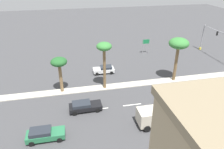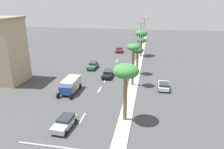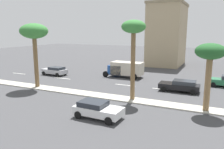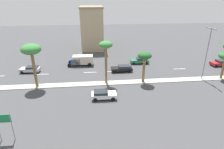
# 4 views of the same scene
# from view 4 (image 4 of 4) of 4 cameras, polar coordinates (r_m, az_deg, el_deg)

# --- Properties ---
(ground_plane) EXTENTS (160.00, 160.00, 0.00)m
(ground_plane) POSITION_cam_4_polar(r_m,az_deg,el_deg) (36.43, 8.70, -2.22)
(ground_plane) COLOR #424244
(median_curb) EXTENTS (1.80, 84.67, 0.12)m
(median_curb) POSITION_cam_4_polar(r_m,az_deg,el_deg) (39.77, 21.95, -1.40)
(median_curb) COLOR #B7B2A3
(median_curb) RESTS_ON ground
(lane_stripe_left) EXTENTS (0.20, 2.80, 0.01)m
(lane_stripe_left) POSITION_cam_4_polar(r_m,az_deg,el_deg) (42.15, -20.69, 0.06)
(lane_stripe_left) COLOR silver
(lane_stripe_left) RESTS_ON ground
(lane_stripe_trailing) EXTENTS (0.20, 2.80, 0.01)m
(lane_stripe_trailing) POSITION_cam_4_polar(r_m,az_deg,el_deg) (40.71, -6.75, 0.65)
(lane_stripe_trailing) COLOR silver
(lane_stripe_trailing) RESTS_ON ground
(lane_stripe_outboard) EXTENTS (0.20, 2.80, 0.01)m
(lane_stripe_outboard) POSITION_cam_4_polar(r_m,az_deg,el_deg) (40.93, 0.33, 0.94)
(lane_stripe_outboard) COLOR silver
(lane_stripe_outboard) RESTS_ON ground
(lane_stripe_inboard) EXTENTS (0.20, 2.80, 0.01)m
(lane_stripe_inboard) POSITION_cam_4_polar(r_m,az_deg,el_deg) (45.16, 20.01, 1.65)
(lane_stripe_inboard) COLOR silver
(lane_stripe_inboard) RESTS_ON ground
(directional_road_sign) EXTENTS (0.10, 1.67, 3.45)m
(directional_road_sign) POSITION_cam_4_polar(r_m,az_deg,el_deg) (24.25, -30.30, -12.41)
(directional_road_sign) COLOR gray
(directional_road_sign) RESTS_ON ground
(commercial_building) EXTENTS (10.74, 6.77, 12.61)m
(commercial_building) POSITION_cam_4_polar(r_m,az_deg,el_deg) (59.36, -6.16, 14.05)
(commercial_building) COLOR tan
(commercial_building) RESTS_ON ground
(palm_tree_outboard) EXTENTS (3.36, 3.36, 7.83)m
(palm_tree_outboard) POSITION_cam_4_polar(r_m,az_deg,el_deg) (34.61, -23.55, 6.67)
(palm_tree_outboard) COLOR brown
(palm_tree_outboard) RESTS_ON median_curb
(palm_tree_near) EXTENTS (2.41, 2.41, 8.00)m
(palm_tree_near) POSITION_cam_4_polar(r_m,az_deg,el_deg) (33.19, -1.91, 8.12)
(palm_tree_near) COLOR brown
(palm_tree_near) RESTS_ON median_curb
(palm_tree_left) EXTENTS (2.54, 2.54, 5.92)m
(palm_tree_left) POSITION_cam_4_polar(r_m,az_deg,el_deg) (34.58, 9.97, 5.21)
(palm_tree_left) COLOR olive
(palm_tree_left) RESTS_ON median_curb
(street_lamp_inboard) EXTENTS (2.90, 0.24, 9.98)m
(street_lamp_inboard) POSITION_cam_4_polar(r_m,az_deg,el_deg) (39.36, 27.20, 6.62)
(street_lamp_inboard) COLOR gray
(street_lamp_inboard) RESTS_ON median_curb
(sedan_white_far) EXTENTS (2.08, 4.04, 1.37)m
(sedan_white_far) POSITION_cam_4_polar(r_m,az_deg,el_deg) (30.03, -2.71, -6.13)
(sedan_white_far) COLOR silver
(sedan_white_far) RESTS_ON ground
(sedan_green_near) EXTENTS (1.94, 4.48, 1.47)m
(sedan_green_near) POSITION_cam_4_polar(r_m,az_deg,el_deg) (46.18, 8.58, 4.30)
(sedan_green_near) COLOR #287047
(sedan_green_near) RESTS_ON ground
(sedan_silver_inboard) EXTENTS (2.18, 4.26, 1.36)m
(sedan_silver_inboard) POSITION_cam_4_polar(r_m,az_deg,el_deg) (43.97, -23.74, 1.54)
(sedan_silver_inboard) COLOR #B2B2B7
(sedan_silver_inboard) RESTS_ON ground
(sedan_black_front) EXTENTS (2.08, 4.63, 1.36)m
(sedan_black_front) POSITION_cam_4_polar(r_m,az_deg,el_deg) (40.78, 3.16, 1.93)
(sedan_black_front) COLOR black
(sedan_black_front) RESTS_ON ground
(sedan_red_rear) EXTENTS (2.29, 4.01, 1.40)m
(sedan_red_rear) POSITION_cam_4_polar(r_m,az_deg,el_deg) (50.99, 30.13, 3.14)
(sedan_red_rear) COLOR red
(sedan_red_rear) RESTS_ON ground
(box_truck) EXTENTS (2.53, 5.96, 2.37)m
(box_truck) POSITION_cam_4_polar(r_m,az_deg,el_deg) (44.87, -9.46, 4.40)
(box_truck) COLOR #234C99
(box_truck) RESTS_ON ground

